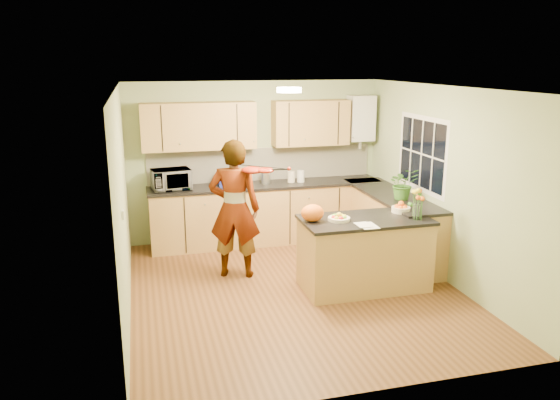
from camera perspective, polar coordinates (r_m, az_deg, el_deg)
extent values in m
plane|color=#553218|center=(6.96, 1.54, -9.38)|extent=(4.50, 4.50, 0.00)
cube|color=white|center=(6.37, 1.70, 11.64)|extent=(4.00, 4.50, 0.02)
cube|color=#95A777|center=(8.69, -2.55, 4.09)|extent=(4.00, 0.02, 2.50)
cube|color=#95A777|center=(4.53, 9.64, -5.93)|extent=(4.00, 0.02, 2.50)
cube|color=#95A777|center=(6.31, -16.11, -0.46)|extent=(0.02, 4.50, 2.50)
cube|color=#95A777|center=(7.36, 16.76, 1.58)|extent=(0.02, 4.50, 2.50)
cube|color=#AE8645|center=(8.61, -1.41, -1.47)|extent=(3.60, 0.60, 0.90)
cube|color=black|center=(8.48, -1.42, 1.57)|extent=(3.64, 0.62, 0.04)
cube|color=#AE8645|center=(8.13, 11.46, -2.72)|extent=(0.60, 2.20, 0.90)
cube|color=black|center=(8.01, 11.56, 0.49)|extent=(0.62, 2.24, 0.04)
cube|color=white|center=(8.70, -1.88, 3.78)|extent=(3.60, 0.02, 0.52)
cube|color=#AE8645|center=(8.29, -8.49, 7.64)|extent=(1.70, 0.34, 0.70)
cube|color=#AE8645|center=(8.66, 3.21, 8.06)|extent=(1.20, 0.34, 0.70)
cube|color=silver|center=(8.96, 8.44, 8.46)|extent=(0.40, 0.30, 0.72)
cylinder|color=silver|center=(9.01, 8.35, 5.93)|extent=(0.06, 0.06, 0.20)
cube|color=silver|center=(7.80, 14.61, 4.69)|extent=(0.01, 1.30, 1.05)
cube|color=black|center=(7.80, 14.59, 4.69)|extent=(0.01, 1.18, 0.92)
cube|color=silver|center=(5.71, -16.09, -1.47)|extent=(0.02, 0.09, 0.09)
cylinder|color=#FFEABF|center=(6.66, 0.96, 11.43)|extent=(0.30, 0.30, 0.06)
cylinder|color=silver|center=(6.66, 0.96, 11.69)|extent=(0.10, 0.10, 0.02)
cube|color=#AE8645|center=(6.97, 8.78, -5.66)|extent=(1.55, 0.78, 0.87)
cube|color=black|center=(6.82, 8.93, -2.07)|extent=(1.59, 0.81, 0.04)
cylinder|color=beige|center=(6.68, 6.19, -1.97)|extent=(0.27, 0.27, 0.04)
cylinder|color=beige|center=(7.17, 12.51, -0.98)|extent=(0.24, 0.24, 0.07)
cylinder|color=silver|center=(6.90, 14.14, -1.14)|extent=(0.10, 0.10, 0.20)
ellipsoid|color=orange|center=(6.60, 3.42, -1.35)|extent=(0.29, 0.24, 0.21)
cube|color=silver|center=(6.52, 9.17, -2.64)|extent=(0.20, 0.27, 0.01)
imported|color=#EDB591|center=(7.15, -4.78, -0.95)|extent=(0.77, 0.63, 1.84)
imported|color=silver|center=(8.23, -11.31, 2.12)|extent=(0.60, 0.45, 0.31)
cube|color=navy|center=(8.37, -5.44, 2.28)|extent=(0.30, 0.23, 0.23)
cylinder|color=silver|center=(8.49, -1.51, 2.42)|extent=(0.15, 0.15, 0.20)
sphere|color=black|center=(8.46, -1.51, 3.33)|extent=(0.07, 0.07, 0.07)
cylinder|color=beige|center=(8.58, 1.18, 2.44)|extent=(0.14, 0.14, 0.17)
cylinder|color=silver|center=(8.59, 2.19, 2.50)|extent=(0.12, 0.12, 0.18)
imported|color=#3A7226|center=(7.68, 12.75, 1.68)|extent=(0.43, 0.39, 0.44)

